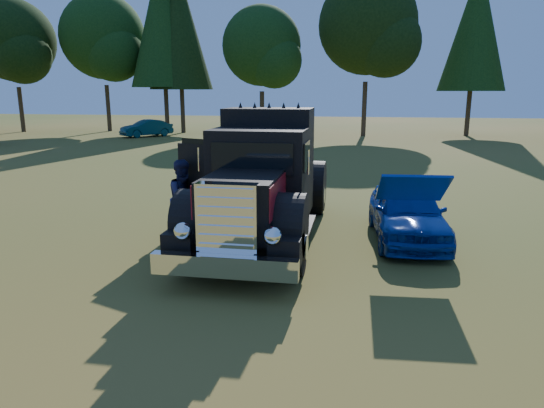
{
  "coord_description": "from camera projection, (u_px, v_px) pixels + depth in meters",
  "views": [
    {
      "loc": [
        3.59,
        -8.98,
        3.38
      ],
      "look_at": [
        1.89,
        0.64,
        1.11
      ],
      "focal_mm": 32.0,
      "sensor_mm": 36.0,
      "label": 1
    }
  ],
  "objects": [
    {
      "name": "ground",
      "position": [
        176.0,
        260.0,
        9.98
      ],
      "size": [
        120.0,
        120.0,
        0.0
      ],
      "primitive_type": "plane",
      "color": "#2F4C16",
      "rests_on": "ground"
    },
    {
      "name": "hotrod_coupe",
      "position": [
        407.0,
        212.0,
        11.21
      ],
      "size": [
        1.8,
        4.17,
        1.89
      ],
      "color": "#0830B8",
      "rests_on": "ground"
    },
    {
      "name": "diamond_t_truck",
      "position": [
        262.0,
        186.0,
        11.07
      ],
      "size": [
        3.32,
        7.16,
        3.0
      ],
      "color": "black",
      "rests_on": "ground"
    },
    {
      "name": "spectator_far",
      "position": [
        185.0,
        199.0,
        11.32
      ],
      "size": [
        1.08,
        1.14,
        1.86
      ],
      "primitive_type": "imported",
      "rotation": [
        0.0,
        0.0,
        1.0
      ],
      "color": "navy",
      "rests_on": "ground"
    },
    {
      "name": "treeline",
      "position": [
        267.0,
        30.0,
        35.25
      ],
      "size": [
        72.1,
        24.04,
        14.0
      ],
      "color": "#2D2116",
      "rests_on": "ground"
    },
    {
      "name": "spectator_near",
      "position": [
        207.0,
        198.0,
        11.58
      ],
      "size": [
        0.63,
        0.76,
        1.79
      ],
      "primitive_type": "imported",
      "rotation": [
        0.0,
        0.0,
        1.2
      ],
      "color": "#222450",
      "rests_on": "ground"
    },
    {
      "name": "distant_teal_car",
      "position": [
        147.0,
        128.0,
        37.27
      ],
      "size": [
        3.53,
        3.89,
        1.29
      ],
      "primitive_type": "imported",
      "rotation": [
        0.0,
        0.0,
        -0.69
      ],
      "color": "#0A3E3E",
      "rests_on": "ground"
    }
  ]
}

